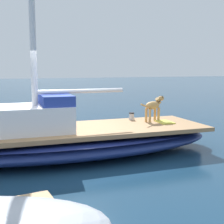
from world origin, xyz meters
TOP-DOWN VIEW (x-y plane):
  - ground_plane at (0.00, 0.00)m, footprint 120.00×120.00m
  - sailboat_main at (0.00, 0.00)m, footprint 2.91×7.36m
  - cabin_house at (0.07, 1.12)m, footprint 1.52×2.29m
  - dog_tan at (0.16, -2.30)m, footprint 0.41×0.91m
  - deck_winch at (0.62, -1.86)m, footprint 0.16×0.16m
  - deck_towel at (-0.13, -2.48)m, footprint 0.59×0.42m

SIDE VIEW (x-z plane):
  - ground_plane at x=0.00m, z-range 0.00..0.00m
  - sailboat_main at x=0.00m, z-range 0.01..0.67m
  - deck_towel at x=-0.13m, z-range 0.66..0.69m
  - deck_winch at x=0.62m, z-range 0.65..0.86m
  - cabin_house at x=0.07m, z-range 0.59..1.43m
  - dog_tan at x=0.16m, z-range 0.73..1.43m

